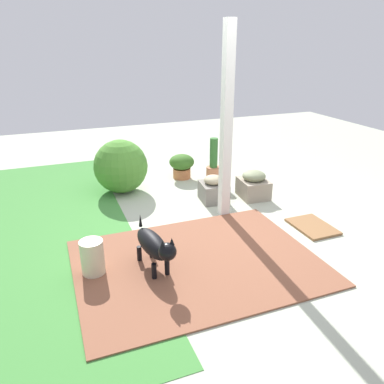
{
  "coord_description": "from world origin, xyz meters",
  "views": [
    {
      "loc": [
        -3.77,
        1.78,
        2.1
      ],
      "look_at": [
        0.17,
        0.25,
        0.39
      ],
      "focal_mm": 35.29,
      "sensor_mm": 36.0,
      "label": 1
    }
  ],
  "objects_px": {
    "round_shrub": "(121,166)",
    "ceramic_urn": "(93,258)",
    "doormat": "(312,227)",
    "stone_planter_nearest": "(253,185)",
    "porch_pillar": "(226,125)",
    "stone_planter_near": "(214,189)",
    "dog": "(154,245)",
    "terracotta_pot_tall": "(213,165)",
    "terracotta_pot_broad": "(182,165)"
  },
  "relations": [
    {
      "from": "porch_pillar",
      "to": "stone_planter_nearest",
      "type": "height_order",
      "value": "porch_pillar"
    },
    {
      "from": "stone_planter_nearest",
      "to": "stone_planter_near",
      "type": "height_order",
      "value": "stone_planter_nearest"
    },
    {
      "from": "terracotta_pot_broad",
      "to": "terracotta_pot_tall",
      "type": "bearing_deg",
      "value": -119.94
    },
    {
      "from": "stone_planter_nearest",
      "to": "round_shrub",
      "type": "xyz_separation_m",
      "value": [
        0.89,
        1.7,
        0.21
      ]
    },
    {
      "from": "doormat",
      "to": "dog",
      "type": "bearing_deg",
      "value": 95.56
    },
    {
      "from": "stone_planter_near",
      "to": "dog",
      "type": "bearing_deg",
      "value": 137.97
    },
    {
      "from": "terracotta_pot_broad",
      "to": "ceramic_urn",
      "type": "distance_m",
      "value": 2.84
    },
    {
      "from": "stone_planter_nearest",
      "to": "porch_pillar",
      "type": "bearing_deg",
      "value": 119.46
    },
    {
      "from": "dog",
      "to": "terracotta_pot_tall",
      "type": "bearing_deg",
      "value": -36.33
    },
    {
      "from": "terracotta_pot_broad",
      "to": "dog",
      "type": "height_order",
      "value": "dog"
    },
    {
      "from": "stone_planter_near",
      "to": "dog",
      "type": "xyz_separation_m",
      "value": [
        -1.38,
        1.24,
        0.12
      ]
    },
    {
      "from": "terracotta_pot_broad",
      "to": "dog",
      "type": "distance_m",
      "value": 2.69
    },
    {
      "from": "dog",
      "to": "round_shrub",
      "type": "bearing_deg",
      "value": -3.28
    },
    {
      "from": "round_shrub",
      "to": "dog",
      "type": "distance_m",
      "value": 2.2
    },
    {
      "from": "stone_planter_near",
      "to": "terracotta_pot_tall",
      "type": "xyz_separation_m",
      "value": [
        0.79,
        -0.35,
        0.07
      ]
    },
    {
      "from": "porch_pillar",
      "to": "doormat",
      "type": "distance_m",
      "value": 1.6
    },
    {
      "from": "stone_planter_nearest",
      "to": "ceramic_urn",
      "type": "xyz_separation_m",
      "value": [
        -1.14,
        2.39,
        -0.0
      ]
    },
    {
      "from": "stone_planter_nearest",
      "to": "doormat",
      "type": "distance_m",
      "value": 1.13
    },
    {
      "from": "stone_planter_near",
      "to": "ceramic_urn",
      "type": "bearing_deg",
      "value": 123.92
    },
    {
      "from": "ceramic_urn",
      "to": "doormat",
      "type": "xyz_separation_m",
      "value": [
        0.03,
        -2.58,
        -0.16
      ]
    },
    {
      "from": "porch_pillar",
      "to": "terracotta_pot_tall",
      "type": "relative_size",
      "value": 3.42
    },
    {
      "from": "stone_planter_near",
      "to": "dog",
      "type": "relative_size",
      "value": 0.6
    },
    {
      "from": "stone_planter_nearest",
      "to": "ceramic_urn",
      "type": "distance_m",
      "value": 2.65
    },
    {
      "from": "round_shrub",
      "to": "ceramic_urn",
      "type": "height_order",
      "value": "round_shrub"
    },
    {
      "from": "terracotta_pot_tall",
      "to": "dog",
      "type": "relative_size",
      "value": 0.95
    },
    {
      "from": "ceramic_urn",
      "to": "doormat",
      "type": "bearing_deg",
      "value": -89.3
    },
    {
      "from": "terracotta_pot_tall",
      "to": "round_shrub",
      "type": "bearing_deg",
      "value": 89.22
    },
    {
      "from": "dog",
      "to": "ceramic_urn",
      "type": "relative_size",
      "value": 2.01
    },
    {
      "from": "stone_planter_nearest",
      "to": "terracotta_pot_broad",
      "type": "height_order",
      "value": "same"
    },
    {
      "from": "ceramic_urn",
      "to": "doormat",
      "type": "height_order",
      "value": "ceramic_urn"
    },
    {
      "from": "doormat",
      "to": "terracotta_pot_broad",
      "type": "bearing_deg",
      "value": 21.18
    },
    {
      "from": "porch_pillar",
      "to": "doormat",
      "type": "xyz_separation_m",
      "value": [
        -0.74,
        -0.83,
        -1.15
      ]
    },
    {
      "from": "round_shrub",
      "to": "doormat",
      "type": "distance_m",
      "value": 2.78
    },
    {
      "from": "round_shrub",
      "to": "terracotta_pot_tall",
      "type": "height_order",
      "value": "round_shrub"
    },
    {
      "from": "porch_pillar",
      "to": "round_shrub",
      "type": "relative_size",
      "value": 2.98
    },
    {
      "from": "ceramic_urn",
      "to": "porch_pillar",
      "type": "bearing_deg",
      "value": -66.16
    },
    {
      "from": "terracotta_pot_tall",
      "to": "ceramic_urn",
      "type": "xyz_separation_m",
      "value": [
        -2.01,
        2.16,
        -0.06
      ]
    },
    {
      "from": "stone_planter_near",
      "to": "terracotta_pot_broad",
      "type": "relative_size",
      "value": 1.07
    },
    {
      "from": "stone_planter_near",
      "to": "terracotta_pot_broad",
      "type": "height_order",
      "value": "terracotta_pot_broad"
    },
    {
      "from": "porch_pillar",
      "to": "round_shrub",
      "type": "bearing_deg",
      "value": 40.3
    },
    {
      "from": "porch_pillar",
      "to": "terracotta_pot_tall",
      "type": "bearing_deg",
      "value": -18.35
    },
    {
      "from": "round_shrub",
      "to": "doormat",
      "type": "height_order",
      "value": "round_shrub"
    },
    {
      "from": "terracotta_pot_tall",
      "to": "ceramic_urn",
      "type": "bearing_deg",
      "value": 132.89
    },
    {
      "from": "stone_planter_near",
      "to": "ceramic_urn",
      "type": "distance_m",
      "value": 2.18
    },
    {
      "from": "porch_pillar",
      "to": "stone_planter_near",
      "type": "height_order",
      "value": "porch_pillar"
    },
    {
      "from": "round_shrub",
      "to": "terracotta_pot_broad",
      "type": "relative_size",
      "value": 1.94
    },
    {
      "from": "porch_pillar",
      "to": "doormat",
      "type": "bearing_deg",
      "value": -131.88
    },
    {
      "from": "round_shrub",
      "to": "doormat",
      "type": "xyz_separation_m",
      "value": [
        -2.0,
        -1.89,
        -0.38
      ]
    },
    {
      "from": "stone_planter_nearest",
      "to": "doormat",
      "type": "bearing_deg",
      "value": -170.33
    },
    {
      "from": "stone_planter_near",
      "to": "round_shrub",
      "type": "xyz_separation_m",
      "value": [
        0.81,
        1.12,
        0.22
      ]
    }
  ]
}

